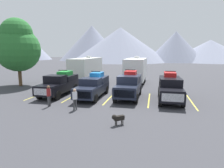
% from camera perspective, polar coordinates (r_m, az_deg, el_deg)
% --- Properties ---
extents(ground_plane, '(240.00, 240.00, 0.00)m').
position_cam_1_polar(ground_plane, '(18.60, -0.95, -4.37)').
color(ground_plane, '#38383D').
extents(pickup_truck_a, '(2.18, 5.92, 2.50)m').
position_cam_1_polar(pickup_truck_a, '(20.96, -15.10, 0.13)').
color(pickup_truck_a, black).
rests_on(pickup_truck_a, ground).
extents(pickup_truck_b, '(2.10, 5.82, 2.49)m').
position_cam_1_polar(pickup_truck_b, '(19.30, -5.48, -0.50)').
color(pickup_truck_b, black).
rests_on(pickup_truck_b, ground).
extents(pickup_truck_c, '(2.20, 5.53, 2.67)m').
position_cam_1_polar(pickup_truck_c, '(19.05, 4.98, -0.29)').
color(pickup_truck_c, black).
rests_on(pickup_truck_c, ground).
extents(pickup_truck_d, '(2.13, 5.66, 2.66)m').
position_cam_1_polar(pickup_truck_d, '(18.61, 16.67, -0.96)').
color(pickup_truck_d, black).
rests_on(pickup_truck_d, ground).
extents(lot_stripe_a, '(0.12, 5.50, 0.01)m').
position_cam_1_polar(lot_stripe_a, '(21.91, -20.18, -2.82)').
color(lot_stripe_a, gold).
rests_on(lot_stripe_a, ground).
extents(lot_stripe_b, '(0.12, 5.50, 0.01)m').
position_cam_1_polar(lot_stripe_b, '(20.17, -11.11, -3.44)').
color(lot_stripe_b, gold).
rests_on(lot_stripe_b, ground).
extents(lot_stripe_c, '(0.12, 5.50, 0.01)m').
position_cam_1_polar(lot_stripe_c, '(19.03, -0.64, -4.05)').
color(lot_stripe_c, gold).
rests_on(lot_stripe_c, ground).
extents(lot_stripe_d, '(0.12, 5.50, 0.01)m').
position_cam_1_polar(lot_stripe_d, '(18.58, 10.76, -4.55)').
color(lot_stripe_d, gold).
rests_on(lot_stripe_d, ground).
extents(lot_stripe_e, '(0.12, 5.50, 0.01)m').
position_cam_1_polar(lot_stripe_e, '(18.88, 22.26, -4.88)').
color(lot_stripe_e, gold).
rests_on(lot_stripe_e, ground).
extents(camper_trailer_a, '(2.81, 9.19, 3.76)m').
position_cam_1_polar(camper_trailer_a, '(29.47, -7.50, 4.64)').
color(camper_trailer_a, silver).
rests_on(camper_trailer_a, ground).
extents(camper_trailer_b, '(2.80, 7.84, 3.76)m').
position_cam_1_polar(camper_trailer_b, '(27.63, 6.97, 4.32)').
color(camper_trailer_b, white).
rests_on(camper_trailer_b, ground).
extents(person_a, '(0.24, 0.38, 1.75)m').
position_cam_1_polar(person_a, '(16.68, -18.03, -2.94)').
color(person_a, '#3F3F42').
rests_on(person_a, ground).
extents(person_b, '(0.32, 0.30, 1.68)m').
position_cam_1_polar(person_b, '(15.22, -10.81, -3.98)').
color(person_b, '#3F3F42').
rests_on(person_b, ground).
extents(dog, '(0.75, 0.68, 0.71)m').
position_cam_1_polar(dog, '(12.07, 1.56, -9.89)').
color(dog, black).
rests_on(dog, ground).
extents(tree_a, '(5.56, 5.56, 8.57)m').
position_cam_1_polar(tree_a, '(27.81, -25.88, 10.04)').
color(tree_a, brown).
rests_on(tree_a, ground).
extents(mountain_ridge, '(153.57, 47.41, 17.77)m').
position_cam_1_polar(mountain_ridge, '(91.11, 8.58, 11.60)').
color(mountain_ridge, gray).
rests_on(mountain_ridge, ground).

